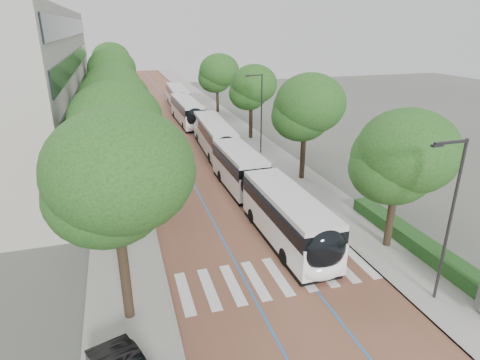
# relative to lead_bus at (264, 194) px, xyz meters

# --- Properties ---
(ground) EXTENTS (160.00, 160.00, 0.00)m
(ground) POSITION_rel_lead_bus_xyz_m (-2.03, -8.10, -1.63)
(ground) COLOR #51544C
(ground) RESTS_ON ground
(road) EXTENTS (11.00, 140.00, 0.02)m
(road) POSITION_rel_lead_bus_xyz_m (-2.03, 31.90, -1.62)
(road) COLOR brown
(road) RESTS_ON ground
(sidewalk_left) EXTENTS (4.00, 140.00, 0.12)m
(sidewalk_left) POSITION_rel_lead_bus_xyz_m (-9.53, 31.90, -1.57)
(sidewalk_left) COLOR #999691
(sidewalk_left) RESTS_ON ground
(sidewalk_right) EXTENTS (4.00, 140.00, 0.12)m
(sidewalk_right) POSITION_rel_lead_bus_xyz_m (5.47, 31.90, -1.57)
(sidewalk_right) COLOR #999691
(sidewalk_right) RESTS_ON ground
(kerb_left) EXTENTS (0.20, 140.00, 0.14)m
(kerb_left) POSITION_rel_lead_bus_xyz_m (-7.63, 31.90, -1.57)
(kerb_left) COLOR gray
(kerb_left) RESTS_ON ground
(kerb_right) EXTENTS (0.20, 140.00, 0.14)m
(kerb_right) POSITION_rel_lead_bus_xyz_m (3.57, 31.90, -1.57)
(kerb_right) COLOR gray
(kerb_right) RESTS_ON ground
(zebra_crossing) EXTENTS (10.55, 3.60, 0.01)m
(zebra_crossing) POSITION_rel_lead_bus_xyz_m (-1.83, -7.10, -1.60)
(zebra_crossing) COLOR silver
(zebra_crossing) RESTS_ON ground
(lane_line_left) EXTENTS (0.12, 126.00, 0.01)m
(lane_line_left) POSITION_rel_lead_bus_xyz_m (-3.63, 31.90, -1.60)
(lane_line_left) COLOR #2365B3
(lane_line_left) RESTS_ON road
(lane_line_right) EXTENTS (0.12, 126.00, 0.01)m
(lane_line_right) POSITION_rel_lead_bus_xyz_m (-0.43, 31.90, -1.60)
(lane_line_right) COLOR #2365B3
(lane_line_right) RESTS_ON road
(hedge) EXTENTS (1.20, 14.00, 0.80)m
(hedge) POSITION_rel_lead_bus_xyz_m (7.07, -8.10, -1.11)
(hedge) COLOR #174319
(hedge) RESTS_ON sidewalk_right
(streetlight_near) EXTENTS (1.82, 0.20, 8.00)m
(streetlight_near) POSITION_rel_lead_bus_xyz_m (4.59, -11.10, 3.19)
(streetlight_near) COLOR #2D2D2F
(streetlight_near) RESTS_ON sidewalk_right
(streetlight_far) EXTENTS (1.82, 0.20, 8.00)m
(streetlight_far) POSITION_rel_lead_bus_xyz_m (4.59, 13.90, 3.19)
(streetlight_far) COLOR #2D2D2F
(streetlight_far) RESTS_ON sidewalk_right
(lamp_post_left) EXTENTS (0.14, 0.14, 8.00)m
(lamp_post_left) POSITION_rel_lead_bus_xyz_m (-8.13, -0.10, 2.49)
(lamp_post_left) COLOR #2D2D2F
(lamp_post_left) RESTS_ON sidewalk_left
(trees_left) EXTENTS (6.04, 60.98, 9.49)m
(trees_left) POSITION_rel_lead_bus_xyz_m (-9.53, 17.89, 4.96)
(trees_left) COLOR black
(trees_left) RESTS_ON ground
(trees_right) EXTENTS (5.94, 47.76, 8.46)m
(trees_right) POSITION_rel_lead_bus_xyz_m (5.67, 14.49, 4.07)
(trees_right) COLOR black
(trees_right) RESTS_ON ground
(lead_bus) EXTENTS (2.86, 18.44, 3.20)m
(lead_bus) POSITION_rel_lead_bus_xyz_m (0.00, 0.00, 0.00)
(lead_bus) COLOR black
(lead_bus) RESTS_ON ground
(bus_queued_0) EXTENTS (3.04, 12.49, 3.20)m
(bus_queued_0) POSITION_rel_lead_bus_xyz_m (0.34, 15.72, -0.00)
(bus_queued_0) COLOR white
(bus_queued_0) RESTS_ON ground
(bus_queued_1) EXTENTS (2.66, 12.42, 3.20)m
(bus_queued_1) POSITION_rel_lead_bus_xyz_m (-0.10, 29.63, -0.00)
(bus_queued_1) COLOR white
(bus_queued_1) RESTS_ON ground
(bus_queued_2) EXTENTS (2.91, 12.47, 3.20)m
(bus_queued_2) POSITION_rel_lead_bus_xyz_m (0.56, 42.14, -0.00)
(bus_queued_2) COLOR white
(bus_queued_2) RESTS_ON ground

